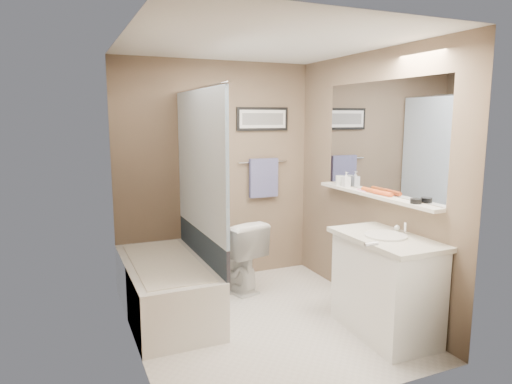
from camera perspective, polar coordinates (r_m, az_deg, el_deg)
name	(u,v)px	position (r m, az deg, el deg)	size (l,w,h in m)	color
ground	(263,322)	(4.22, 0.85, -15.92)	(2.50, 2.50, 0.00)	silver
ceiling	(263,44)	(3.86, 0.93, 17.97)	(2.20, 2.50, 0.04)	silver
wall_back	(217,173)	(5.00, -4.95, 2.40)	(2.20, 0.04, 2.40)	brown
wall_front	(347,218)	(2.81, 11.32, -3.17)	(2.20, 0.04, 2.40)	brown
wall_left	(133,198)	(3.56, -15.14, -0.69)	(0.04, 2.50, 2.40)	brown
wall_right	(367,182)	(4.42, 13.76, 1.26)	(0.04, 2.50, 2.40)	brown
tile_surround	(123,211)	(4.08, -16.24, -2.34)	(0.02, 1.55, 2.00)	beige
curtain_rod	(199,89)	(4.15, -7.18, 12.71)	(0.02, 0.02, 1.55)	silver
curtain_upper	(200,162)	(4.17, -7.00, 3.76)	(0.03, 1.45, 1.28)	white
curtain_lower	(202,249)	(4.32, -6.78, -7.13)	(0.03, 1.45, 0.36)	#22303F
mirror	(381,137)	(4.27, 15.31, 6.59)	(0.02, 1.60, 1.00)	silver
shelf	(373,195)	(4.29, 14.44, -0.36)	(0.12, 1.60, 0.03)	silver
towel_bar	(263,162)	(5.17, 0.88, 3.79)	(0.02, 0.02, 0.60)	silver
towel	(264,178)	(5.18, 0.97, 1.78)	(0.34, 0.05, 0.44)	#7C80B5
art_frame	(262,119)	(5.17, 0.81, 9.11)	(0.62, 0.03, 0.26)	black
art_mat	(263,119)	(5.15, 0.88, 9.11)	(0.56, 0.00, 0.20)	white
art_image	(263,119)	(5.15, 0.89, 9.11)	(0.50, 0.00, 0.13)	#595959
door	(417,241)	(3.19, 19.53, -5.75)	(0.80, 0.02, 2.00)	silver
door_handle	(371,244)	(3.02, 14.22, -6.34)	(0.02, 0.02, 0.10)	silver
bathtub	(166,288)	(4.35, -11.23, -11.71)	(0.70, 1.50, 0.50)	white
tub_rim	(165,262)	(4.27, -11.34, -8.58)	(0.56, 1.36, 0.02)	white
toilet	(233,254)	(4.85, -2.88, -7.76)	(0.42, 0.74, 0.75)	white
vanity	(385,288)	(4.02, 15.86, -11.42)	(0.50, 0.90, 0.80)	white
countertop	(387,239)	(3.89, 16.02, -5.64)	(0.54, 0.96, 0.04)	beige
sink_basin	(386,236)	(3.87, 15.92, -5.26)	(0.34, 0.34, 0.01)	silver
faucet_spout	(405,228)	(3.99, 18.18, -4.32)	(0.02, 0.02, 0.10)	white
faucet_knob	(397,228)	(4.07, 17.23, -4.31)	(0.05, 0.05, 0.05)	white
candle_bowl_near	(416,201)	(3.88, 19.35, -1.07)	(0.09, 0.09, 0.04)	black
hair_brush_front	(383,193)	(4.18, 15.56, -0.14)	(0.04, 0.04, 0.22)	#DE4F1F
hair_brush_back	(370,190)	(4.32, 14.10, 0.21)	(0.04, 0.04, 0.22)	#CB501C
pink_comb	(362,190)	(4.41, 13.13, 0.21)	(0.03, 0.16, 0.01)	#F998C4
glass_jar	(340,180)	(4.71, 10.41, 1.44)	(0.08, 0.08, 0.10)	silver
soap_bottle	(346,179)	(4.62, 11.20, 1.56)	(0.07, 0.07, 0.15)	#999999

